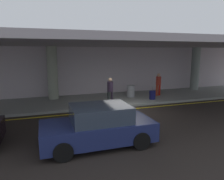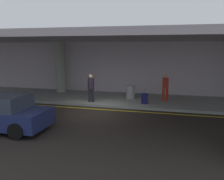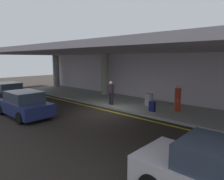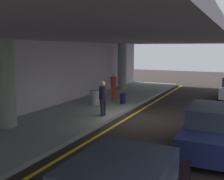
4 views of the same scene
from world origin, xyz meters
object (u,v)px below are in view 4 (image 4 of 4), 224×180
object	(u,v)px
support_column_left_mid	(6,83)
traveler_with_luggage	(114,84)
car_navy	(214,130)
person_waiting_for_ride	(103,96)
suitcase_upright_primary	(123,98)
trash_bin_steel	(95,98)
support_column_center	(122,66)

from	to	relation	value
support_column_left_mid	traveler_with_luggage	world-z (taller)	support_column_left_mid
car_navy	person_waiting_for_ride	world-z (taller)	person_waiting_for_ride
support_column_left_mid	car_navy	bearing A→B (deg)	-81.66
suitcase_upright_primary	trash_bin_steel	world-z (taller)	suitcase_upright_primary
trash_bin_steel	support_column_center	bearing A→B (deg)	9.78
suitcase_upright_primary	trash_bin_steel	distance (m)	1.69
support_column_center	person_waiting_for_ride	world-z (taller)	support_column_center
support_column_center	trash_bin_steel	xyz separation A→B (m)	(-6.56, -1.13, -1.40)
person_waiting_for_ride	suitcase_upright_primary	distance (m)	3.27
support_column_center	trash_bin_steel	world-z (taller)	support_column_center
person_waiting_for_ride	trash_bin_steel	distance (m)	2.73
car_navy	person_waiting_for_ride	xyz separation A→B (m)	(2.14, 5.25, 0.40)
traveler_with_luggage	suitcase_upright_primary	distance (m)	1.72
traveler_with_luggage	person_waiting_for_ride	distance (m)	4.54
support_column_center	person_waiting_for_ride	bearing A→B (deg)	-162.35
car_navy	trash_bin_steel	xyz separation A→B (m)	(4.27, 6.89, -0.14)
support_column_center	car_navy	size ratio (longest dim) A/B	0.89
traveler_with_luggage	trash_bin_steel	xyz separation A→B (m)	(-2.18, 0.18, -0.54)
suitcase_upright_primary	trash_bin_steel	xyz separation A→B (m)	(-1.07, 1.31, 0.11)
car_navy	traveler_with_luggage	world-z (taller)	traveler_with_luggage
support_column_center	traveler_with_luggage	size ratio (longest dim) A/B	2.17
support_column_left_mid	suitcase_upright_primary	xyz separation A→B (m)	(6.51, -2.44, -1.51)
support_column_center	traveler_with_luggage	distance (m)	4.65
support_column_left_mid	support_column_center	distance (m)	12.00
support_column_left_mid	car_navy	distance (m)	8.20
support_column_left_mid	person_waiting_for_ride	size ratio (longest dim) A/B	2.17
traveler_with_luggage	suitcase_upright_primary	size ratio (longest dim) A/B	1.87
traveler_with_luggage	suitcase_upright_primary	world-z (taller)	traveler_with_luggage
support_column_left_mid	person_waiting_for_ride	xyz separation A→B (m)	(3.32, -2.76, -0.86)
traveler_with_luggage	person_waiting_for_ride	xyz separation A→B (m)	(-4.30, -1.45, 0.00)
person_waiting_for_ride	trash_bin_steel	world-z (taller)	person_waiting_for_ride
support_column_left_mid	support_column_center	world-z (taller)	same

